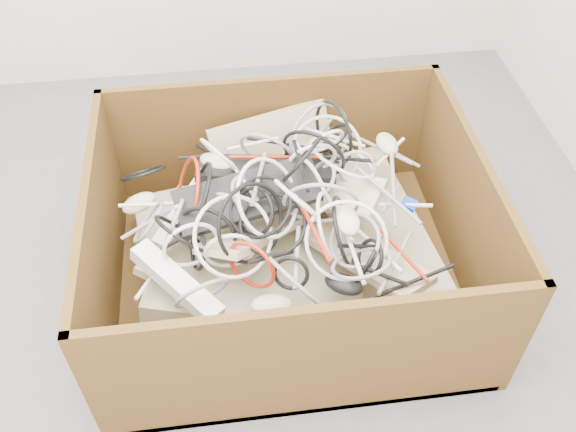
{
  "coord_description": "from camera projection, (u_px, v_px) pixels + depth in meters",
  "views": [
    {
      "loc": [
        0.1,
        -1.16,
        1.71
      ],
      "look_at": [
        0.27,
        0.18,
        0.3
      ],
      "focal_mm": 39.25,
      "sensor_mm": 36.0,
      "label": 1
    }
  ],
  "objects": [
    {
      "name": "ground",
      "position": [
        212.0,
        329.0,
        2.02
      ],
      "size": [
        3.0,
        3.0,
        0.0
      ],
      "primitive_type": "plane",
      "color": "#575659",
      "rests_on": "ground"
    },
    {
      "name": "cardboard_box",
      "position": [
        284.0,
        256.0,
        2.06
      ],
      "size": [
        1.18,
        0.98,
        0.51
      ],
      "color": "#412810",
      "rests_on": "ground"
    },
    {
      "name": "keyboard_pile",
      "position": [
        281.0,
        218.0,
        1.98
      ],
      "size": [
        0.87,
        0.97,
        0.35
      ],
      "color": "#CAB08E",
      "rests_on": "cardboard_box"
    },
    {
      "name": "mice_scatter",
      "position": [
        283.0,
        216.0,
        1.88
      ],
      "size": [
        0.93,
        0.65,
        0.2
      ],
      "color": "beige",
      "rests_on": "keyboard_pile"
    },
    {
      "name": "power_strip_left",
      "position": [
        185.0,
        209.0,
        1.9
      ],
      "size": [
        0.2,
        0.26,
        0.11
      ],
      "primitive_type": "cube",
      "rotation": [
        0.14,
        -0.26,
        0.94
      ],
      "color": "white",
      "rests_on": "keyboard_pile"
    },
    {
      "name": "power_strip_right",
      "position": [
        177.0,
        282.0,
        1.71
      ],
      "size": [
        0.26,
        0.27,
        0.1
      ],
      "primitive_type": "cube",
      "rotation": [
        -0.1,
        0.17,
        -0.84
      ],
      "color": "white",
      "rests_on": "keyboard_pile"
    },
    {
      "name": "vga_plug",
      "position": [
        409.0,
        204.0,
        1.93
      ],
      "size": [
        0.06,
        0.06,
        0.03
      ],
      "primitive_type": "cube",
      "rotation": [
        0.09,
        0.14,
        -0.59
      ],
      "color": "#0D34C9",
      "rests_on": "keyboard_pile"
    },
    {
      "name": "cable_tangle",
      "position": [
        279.0,
        201.0,
        1.85
      ],
      "size": [
        1.05,
        0.8,
        0.38
      ],
      "color": "#A71E0B",
      "rests_on": "keyboard_pile"
    }
  ]
}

